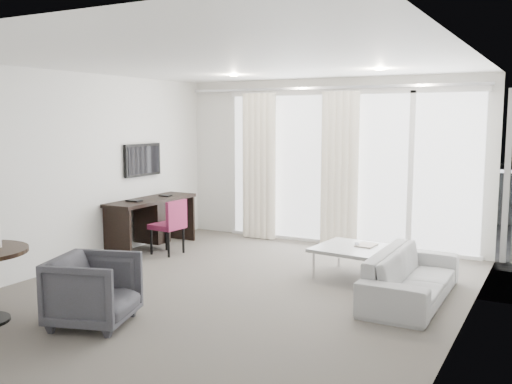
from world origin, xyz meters
The scene contains 24 objects.
floor centered at (0.00, 0.00, 0.00)m, with size 5.00×6.00×0.00m, color #5A554D.
ceiling centered at (0.00, 0.00, 2.60)m, with size 5.00×6.00×0.00m, color white.
wall_left centered at (-2.50, 0.00, 1.30)m, with size 0.00×6.00×2.60m, color silver.
wall_right centered at (2.50, 0.00, 1.30)m, with size 0.00×6.00×2.60m, color silver.
window_panel centered at (0.30, 2.98, 1.20)m, with size 4.00×0.02×2.38m, color white, non-canonical shape.
window_frame centered at (0.30, 2.97, 1.20)m, with size 4.10×0.06×2.44m, color white, non-canonical shape.
curtain_left centered at (-1.15, 2.82, 1.20)m, with size 0.60×0.20×2.38m, color white, non-canonical shape.
curtain_right centered at (0.25, 2.82, 1.20)m, with size 0.60×0.20×2.38m, color white, non-canonical shape.
curtain_track centered at (0.00, 2.82, 2.45)m, with size 4.80×0.04×0.04m, color #B2B2B7, non-canonical shape.
downlight_a centered at (-0.90, 1.60, 2.59)m, with size 0.12×0.12×0.02m, color #FFE0B2.
downlight_b centered at (1.20, 1.60, 2.59)m, with size 0.12×0.12×0.02m, color #FFE0B2.
desk centered at (-2.22, 1.35, 0.39)m, with size 0.51×1.64×0.77m, color black, non-canonical shape.
tv centered at (-2.46, 1.45, 1.35)m, with size 0.05×0.80×0.50m, color black, non-canonical shape.
desk_chair centered at (-1.81, 1.19, 0.41)m, with size 0.44×0.41×0.81m, color maroon, non-canonical shape.
tub_armchair centered at (-0.64, -1.50, 0.34)m, with size 0.73×0.75×0.69m, color #34343A.
coffee_table centered at (1.00, 1.30, 0.19)m, with size 0.86×0.86×0.39m, color gray, non-canonical shape.
remote centered at (1.02, 1.42, 0.36)m, with size 0.04×0.14×0.02m, color black, non-canonical shape.
magazine centered at (1.13, 1.44, 0.36)m, with size 0.21×0.27×0.02m, color gray, non-canonical shape.
sofa centered at (1.87, 0.75, 0.27)m, with size 1.84×0.72×0.54m, color #979797.
terrace_slab centered at (0.30, 4.50, -0.06)m, with size 5.60×3.00×0.12m, color #4D4D50.
rattan_chair_a centered at (1.17, 4.31, 0.42)m, with size 0.57×0.57×0.84m, color brown, non-canonical shape.
rattan_chair_b centered at (1.42, 5.01, 0.44)m, with size 0.60×0.60×0.88m, color brown, non-canonical shape.
rattan_table centered at (1.08, 4.24, 0.27)m, with size 0.54×0.54×0.54m, color brown, non-canonical shape.
balustrade centered at (0.30, 5.95, 0.50)m, with size 5.50×0.06×1.05m, color #B2B2B7, non-canonical shape.
Camera 1 is at (3.28, -5.43, 1.99)m, focal length 40.00 mm.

